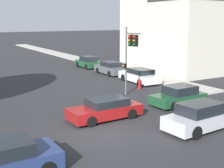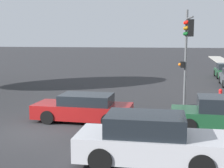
{
  "view_description": "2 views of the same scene",
  "coord_description": "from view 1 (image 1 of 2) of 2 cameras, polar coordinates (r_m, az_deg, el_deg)",
  "views": [
    {
      "loc": [
        -7.79,
        -13.99,
        5.99
      ],
      "look_at": [
        3.34,
        4.54,
        1.55
      ],
      "focal_mm": 50.0,
      "sensor_mm": 36.0,
      "label": 1
    },
    {
      "loc": [
        5.91,
        -11.63,
        3.8
      ],
      "look_at": [
        2.43,
        3.32,
        1.63
      ],
      "focal_mm": 50.0,
      "sensor_mm": 36.0,
      "label": 2
    }
  ],
  "objects": [
    {
      "name": "crossing_car_3",
      "position": [
        19.22,
        -1.22,
        -4.61
      ],
      "size": [
        4.61,
        1.99,
        1.29
      ],
      "rotation": [
        0.0,
        0.0,
        3.16
      ],
      "color": "maroon",
      "rests_on": "ground_plane"
    },
    {
      "name": "ground_plane",
      "position": [
        17.1,
        -1.78,
        -8.91
      ],
      "size": [
        300.0,
        300.0,
        0.0
      ],
      "primitive_type": "plane",
      "color": "#28282B"
    },
    {
      "name": "parked_car_1",
      "position": [
        35.11,
        -0.28,
        2.91
      ],
      "size": [
        1.98,
        4.27,
        1.43
      ],
      "rotation": [
        0.0,
        0.0,
        1.57
      ],
      "color": "#4C5156",
      "rests_on": "ground_plane"
    },
    {
      "name": "parked_car_2",
      "position": [
        40.09,
        -4.36,
        3.98
      ],
      "size": [
        2.04,
        3.98,
        1.47
      ],
      "rotation": [
        0.0,
        0.0,
        1.6
      ],
      "color": "#194728",
      "rests_on": "ground_plane"
    },
    {
      "name": "fire_hydrant",
      "position": [
        27.44,
        5.05,
        0.0
      ],
      "size": [
        0.22,
        0.22,
        0.92
      ],
      "color": "red",
      "rests_on": "ground_plane"
    },
    {
      "name": "traffic_signal",
      "position": [
        24.61,
        3.31,
        6.44
      ],
      "size": [
        0.78,
        1.66,
        5.49
      ],
      "rotation": [
        0.0,
        0.0,
        3.34
      ],
      "color": "#515456",
      "rests_on": "ground_plane"
    },
    {
      "name": "crossing_car_0",
      "position": [
        22.83,
        12.08,
        -2.16
      ],
      "size": [
        4.07,
        2.04,
        1.41
      ],
      "rotation": [
        0.0,
        0.0,
        3.16
      ],
      "color": "#194728",
      "rests_on": "ground_plane"
    },
    {
      "name": "crossing_car_2",
      "position": [
        13.18,
        -18.3,
        -12.86
      ],
      "size": [
        3.85,
        2.11,
        1.41
      ],
      "rotation": [
        0.0,
        0.0,
        0.02
      ],
      "color": "navy",
      "rests_on": "ground_plane"
    },
    {
      "name": "parked_car_0",
      "position": [
        30.54,
        5.06,
        1.53
      ],
      "size": [
        2.13,
        4.81,
        1.38
      ],
      "rotation": [
        0.0,
        0.0,
        1.54
      ],
      "color": "silver",
      "rests_on": "ground_plane"
    },
    {
      "name": "crossing_car_1",
      "position": [
        18.01,
        16.0,
        -5.8
      ],
      "size": [
        4.67,
        2.12,
        1.57
      ],
      "rotation": [
        0.0,
        0.0,
        0.06
      ],
      "color": "#B7B7BC",
      "rests_on": "ground_plane"
    },
    {
      "name": "sidewalk_strip",
      "position": [
        51.67,
        -7.7,
        4.94
      ],
      "size": [
        2.51,
        60.0,
        0.17
      ],
      "color": "#ADA89E",
      "rests_on": "ground_plane"
    },
    {
      "name": "rowhouse_backdrop",
      "position": [
        38.38,
        10.61,
        10.44
      ],
      "size": [
        7.64,
        12.43,
        11.87
      ],
      "color": "beige",
      "rests_on": "ground_plane"
    }
  ]
}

